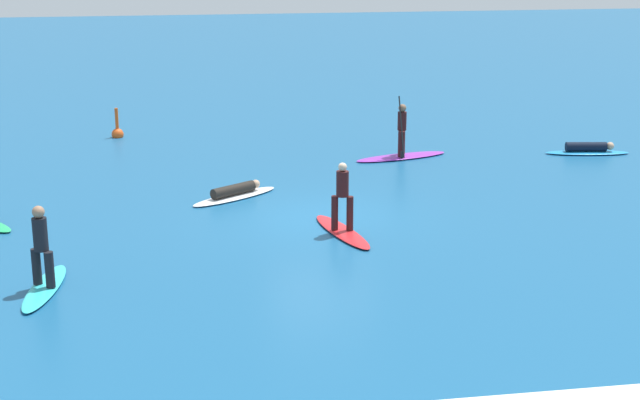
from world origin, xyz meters
TOP-DOWN VIEW (x-y plane):
  - ground_plane at (0.00, 0.00)m, footprint 120.00×120.00m
  - surfer_on_white_board at (-1.99, 2.32)m, footprint 2.69×2.14m
  - surfer_on_purple_board at (3.68, 6.17)m, footprint 3.30×1.58m
  - surfer_on_blue_board at (9.86, 5.71)m, footprint 2.81×1.07m
  - surfer_on_red_board at (0.34, -1.27)m, footprint 1.24×2.99m
  - surfer_on_teal_board at (-6.39, -3.99)m, footprint 0.97×2.77m
  - marker_buoy at (-5.49, 10.87)m, footprint 0.42×0.42m

SIDE VIEW (x-z plane):
  - ground_plane at x=0.00m, z-range 0.00..0.00m
  - surfer_on_white_board at x=-1.99m, z-range -0.06..0.33m
  - surfer_on_blue_board at x=9.86m, z-range -0.06..0.34m
  - marker_buoy at x=-5.49m, z-range -0.40..0.75m
  - surfer_on_purple_board at x=3.68m, z-range -0.65..1.40m
  - surfer_on_red_board at x=0.34m, z-range -0.45..1.32m
  - surfer_on_teal_board at x=-6.39m, z-range -0.44..1.37m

